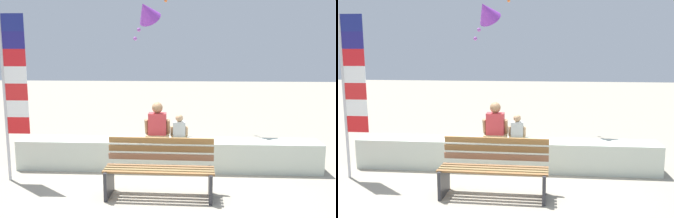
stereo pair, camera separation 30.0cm
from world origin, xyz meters
The scene contains 7 objects.
ground_plane centered at (0.00, 0.00, 0.00)m, with size 40.00×40.00×0.00m, color gray.
seawall_ledge centered at (0.00, 1.00, 0.28)m, with size 5.72×0.59×0.57m, color beige.
park_bench centered at (-0.05, -0.33, 0.42)m, with size 1.71×0.65×0.88m.
person_adult centered at (-0.19, 0.96, 0.85)m, with size 0.48×0.35×0.73m.
person_child centered at (0.22, 0.96, 0.76)m, with size 0.33×0.24×0.51m.
flag_banner centered at (-2.61, 0.22, 1.70)m, with size 0.43×0.05×2.87m.
kite_purple centered at (-0.48, 1.84, 3.03)m, with size 0.71×0.77×0.88m.
Camera 1 is at (0.40, -6.00, 2.31)m, focal length 40.35 mm.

